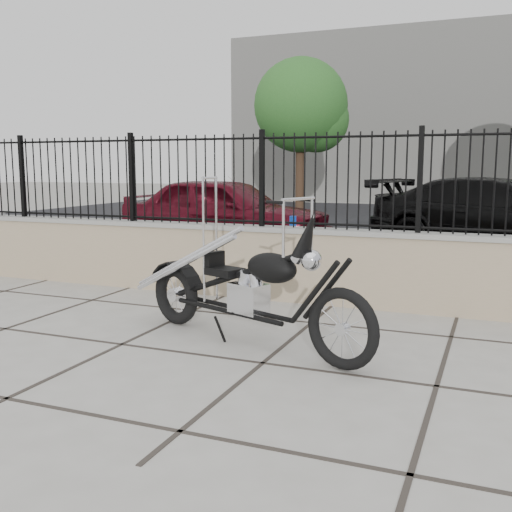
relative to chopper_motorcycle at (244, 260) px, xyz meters
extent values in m
plane|color=#99968E|center=(0.40, -0.51, -0.84)|extent=(90.00, 90.00, 0.00)
plane|color=black|center=(0.40, 11.99, -0.84)|extent=(30.00, 30.00, 0.00)
cube|color=gray|center=(0.40, 1.99, -0.36)|extent=(14.00, 0.36, 0.96)
cube|color=black|center=(0.40, 1.99, 0.72)|extent=(14.00, 0.08, 1.20)
cube|color=beige|center=(0.40, 25.99, 3.16)|extent=(22.00, 6.00, 8.00)
imported|color=#500B17|center=(-3.07, 6.13, -0.07)|extent=(4.60, 2.06, 1.54)
imported|color=black|center=(2.33, 7.46, -0.08)|extent=(5.60, 3.54, 1.51)
cylinder|color=blue|center=(-0.83, 3.94, -0.37)|extent=(0.13, 0.13, 0.93)
cylinder|color=#382619|center=(-4.76, 16.35, 0.79)|extent=(0.33, 0.33, 3.25)
sphere|color=#366827|center=(-4.76, 16.35, 3.28)|extent=(3.47, 3.47, 3.47)
camera|label=1|loc=(2.28, -5.30, 0.92)|focal=42.00mm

